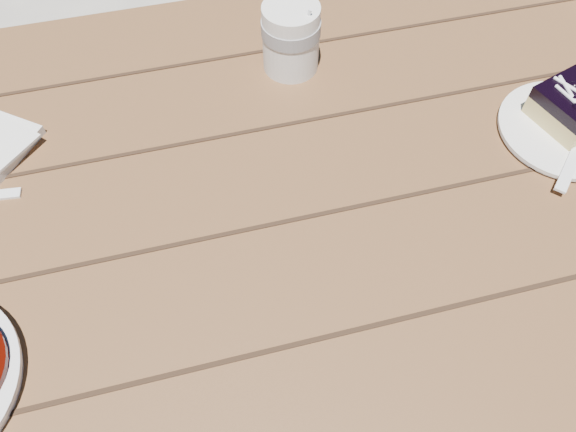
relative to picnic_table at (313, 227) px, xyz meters
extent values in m
plane|color=#ADA79C|center=(0.00, 0.00, -0.59)|extent=(60.00, 60.00, 0.00)
cube|color=brown|center=(0.00, 0.00, 0.14)|extent=(2.00, 0.80, 0.05)
cube|color=brown|center=(0.00, 0.65, -0.15)|extent=(1.80, 0.25, 0.04)
cube|color=brown|center=(0.80, 0.65, -0.38)|extent=(0.06, 0.06, 0.42)
cylinder|color=white|center=(0.35, -0.03, 0.17)|extent=(0.18, 0.18, 0.01)
cube|color=#E6CF7D|center=(0.36, -0.01, 0.19)|extent=(0.11, 0.11, 0.03)
cylinder|color=white|center=(0.01, 0.20, 0.21)|extent=(0.08, 0.08, 0.10)
camera|label=1|loc=(-0.16, -0.45, 0.76)|focal=35.00mm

